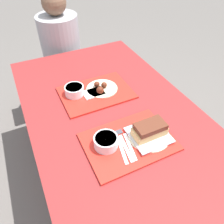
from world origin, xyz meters
TOP-DOWN VIEW (x-y plane):
  - ground_plane at (0.00, 0.00)m, footprint 12.00×12.00m
  - picnic_table at (0.00, 0.00)m, footprint 0.95×1.69m
  - picnic_bench_far at (0.00, 1.07)m, footprint 0.90×0.28m
  - tray_near at (-0.03, -0.21)m, footprint 0.44×0.32m
  - tray_far at (-0.02, 0.23)m, footprint 0.44×0.32m
  - bowl_coleslaw_near at (-0.14, -0.19)m, footprint 0.12×0.12m
  - brisket_sandwich_plate at (0.08, -0.23)m, footprint 0.21×0.21m
  - plastic_fork_near at (-0.06, -0.25)m, footprint 0.04×0.17m
  - plastic_knife_near at (-0.04, -0.25)m, footprint 0.05×0.17m
  - plastic_spoon_near at (-0.09, -0.25)m, footprint 0.05×0.17m
  - condiment_packet at (-0.05, -0.14)m, footprint 0.04×0.03m
  - bowl_coleslaw_far at (-0.15, 0.27)m, footprint 0.12×0.12m
  - wings_plate_far at (0.02, 0.24)m, footprint 0.20×0.20m
  - napkin_far at (-0.04, 0.22)m, footprint 0.13×0.09m
  - person_seated_across at (-0.02, 1.07)m, footprint 0.35×0.35m

SIDE VIEW (x-z plane):
  - ground_plane at x=0.00m, z-range 0.00..0.00m
  - picnic_bench_far at x=0.00m, z-range 0.16..0.63m
  - picnic_table at x=0.00m, z-range 0.29..1.04m
  - tray_near at x=-0.03m, z-range 0.75..0.76m
  - tray_far at x=-0.02m, z-range 0.75..0.76m
  - person_seated_across at x=-0.02m, z-range 0.41..1.11m
  - plastic_fork_near at x=-0.06m, z-range 0.76..0.77m
  - plastic_knife_near at x=-0.04m, z-range 0.76..0.77m
  - plastic_spoon_near at x=-0.09m, z-range 0.76..0.77m
  - condiment_packet at x=-0.05m, z-range 0.76..0.77m
  - napkin_far at x=-0.04m, z-range 0.76..0.77m
  - wings_plate_far at x=0.02m, z-range 0.75..0.80m
  - bowl_coleslaw_near at x=-0.14m, z-range 0.76..0.82m
  - bowl_coleslaw_far at x=-0.15m, z-range 0.76..0.82m
  - brisket_sandwich_plate at x=0.08m, z-range 0.75..0.84m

